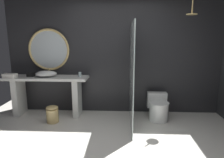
% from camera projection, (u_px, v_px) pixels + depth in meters
% --- Properties ---
extents(ground_plane, '(5.76, 5.76, 0.00)m').
position_uv_depth(ground_plane, '(111.00, 158.00, 2.81)').
color(ground_plane, silver).
extents(back_wall_panel, '(4.80, 0.10, 2.60)m').
position_uv_depth(back_wall_panel, '(116.00, 55.00, 4.40)').
color(back_wall_panel, '#232326').
rests_on(back_wall_panel, ground_plane).
extents(vanity_counter, '(1.76, 0.50, 0.86)m').
position_uv_depth(vanity_counter, '(48.00, 90.00, 4.31)').
color(vanity_counter, silver).
rests_on(vanity_counter, ground_plane).
extents(vessel_sink, '(0.45, 0.37, 0.17)m').
position_uv_depth(vessel_sink, '(46.00, 74.00, 4.25)').
color(vessel_sink, white).
rests_on(vessel_sink, vanity_counter).
extents(tumbler_cup, '(0.06, 0.06, 0.10)m').
position_uv_depth(tumbler_cup, '(80.00, 74.00, 4.24)').
color(tumbler_cup, silver).
rests_on(tumbler_cup, vanity_counter).
extents(tissue_box, '(0.14, 0.12, 0.09)m').
position_uv_depth(tissue_box, '(31.00, 74.00, 4.26)').
color(tissue_box, black).
rests_on(tissue_box, vanity_counter).
extents(round_wall_mirror, '(0.92, 0.05, 0.92)m').
position_uv_depth(round_wall_mirror, '(49.00, 50.00, 4.36)').
color(round_wall_mirror, tan).
extents(shower_glass_panel, '(0.02, 1.35, 1.95)m').
position_uv_depth(shower_glass_panel, '(132.00, 75.00, 3.74)').
color(shower_glass_panel, silver).
rests_on(shower_glass_panel, ground_plane).
extents(rain_shower_head, '(0.20, 0.20, 0.41)m').
position_uv_depth(rain_shower_head, '(192.00, 12.00, 3.65)').
color(rain_shower_head, tan).
extents(toilet, '(0.41, 0.57, 0.52)m').
position_uv_depth(toilet, '(158.00, 108.00, 4.11)').
color(toilet, white).
rests_on(toilet, ground_plane).
extents(waste_bin, '(0.24, 0.24, 0.34)m').
position_uv_depth(waste_bin, '(52.00, 114.00, 3.98)').
color(waste_bin, tan).
rests_on(waste_bin, ground_plane).
extents(folded_hand_towel, '(0.30, 0.19, 0.09)m').
position_uv_depth(folded_hand_towel, '(10.00, 76.00, 4.13)').
color(folded_hand_towel, silver).
rests_on(folded_hand_towel, vanity_counter).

